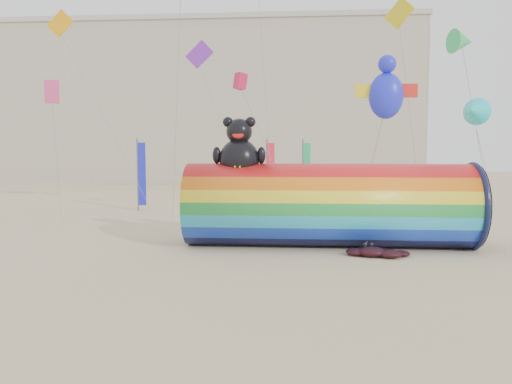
# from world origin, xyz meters

# --- Properties ---
(ground) EXTENTS (160.00, 160.00, 0.00)m
(ground) POSITION_xyz_m (0.00, 0.00, 0.00)
(ground) COLOR #CCB58C
(ground) RESTS_ON ground
(hotel_building) EXTENTS (60.40, 15.40, 20.60)m
(hotel_building) POSITION_xyz_m (-12.00, 45.95, 10.31)
(hotel_building) COLOR #B7AD99
(hotel_building) RESTS_ON ground
(windsock_assembly) EXTENTS (12.98, 3.95, 5.98)m
(windsock_assembly) POSITION_xyz_m (3.86, 0.81, 1.98)
(windsock_assembly) COLOR red
(windsock_assembly) RESTS_ON ground
(kite_handler) EXTENTS (0.68, 0.52, 1.66)m
(kite_handler) POSITION_xyz_m (5.51, -0.24, 0.83)
(kite_handler) COLOR slate
(kite_handler) RESTS_ON ground
(fabric_bundle) EXTENTS (2.62, 1.35, 0.41)m
(fabric_bundle) POSITION_xyz_m (5.71, -1.34, 0.17)
(fabric_bundle) COLOR #390A12
(fabric_bundle) RESTS_ON ground
(festival_banners) EXTENTS (12.51, 4.23, 5.20)m
(festival_banners) POSITION_xyz_m (-1.64, 15.44, 2.64)
(festival_banners) COLOR #59595E
(festival_banners) RESTS_ON ground
(flying_kites) EXTENTS (25.06, 13.96, 10.77)m
(flying_kites) POSITION_xyz_m (2.89, 4.67, 11.93)
(flying_kites) COLOR #2028E5
(flying_kites) RESTS_ON ground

